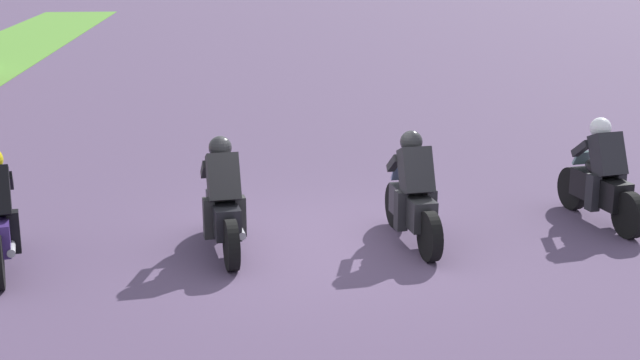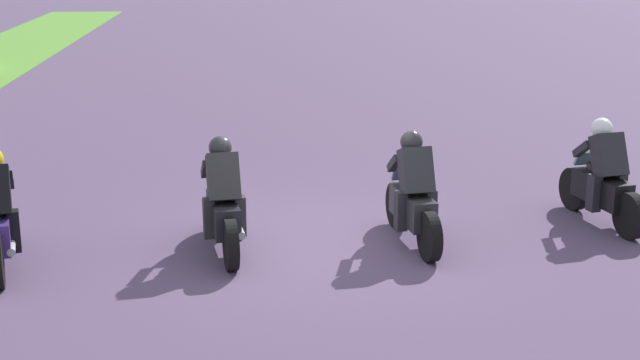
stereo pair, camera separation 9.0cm
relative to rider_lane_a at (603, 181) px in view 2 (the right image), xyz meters
The scene contains 4 objects.
ground_plane 4.19m from the rider_lane_a, 98.69° to the left, with size 120.00×120.00×0.00m, color #4B3A56.
rider_lane_a is the anchor object (origin of this frame).
rider_lane_b 2.89m from the rider_lane_a, 103.26° to the left, with size 2.04×0.60×1.51m.
rider_lane_c 5.37m from the rider_lane_a, 98.64° to the left, with size 2.04×0.60×1.51m.
Camera 2 is at (-11.62, 0.74, 4.07)m, focal length 51.79 mm.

